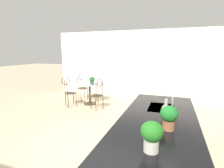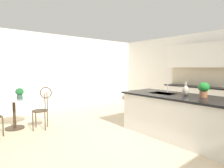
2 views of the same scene
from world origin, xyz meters
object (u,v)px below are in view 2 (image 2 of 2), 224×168
object	(u,v)px
bistro_table	(14,111)
vase_on_counter	(186,90)
potted_plant_counter_near	(204,89)
chair_near_window	(42,106)
potted_plant_on_table	(20,93)

from	to	relation	value
bistro_table	vase_on_counter	distance (m)	4.07
vase_on_counter	potted_plant_counter_near	bearing A→B (deg)	8.40
chair_near_window	potted_plant_counter_near	xyz separation A→B (m)	(2.87, 2.23, 0.52)
chair_near_window	potted_plant_on_table	world-z (taller)	chair_near_window
bistro_table	vase_on_counter	size ratio (longest dim) A/B	2.78
chair_near_window	potted_plant_counter_near	size ratio (longest dim) A/B	3.48
bistro_table	potted_plant_on_table	distance (m)	0.47
potted_plant_counter_near	vase_on_counter	bearing A→B (deg)	-171.60
chair_near_window	potted_plant_counter_near	world-z (taller)	potted_plant_counter_near
chair_near_window	potted_plant_on_table	size ratio (longest dim) A/B	3.88
chair_near_window	potted_plant_on_table	bearing A→B (deg)	-135.24
potted_plant_counter_near	vase_on_counter	xyz separation A→B (m)	(-0.35, -0.05, -0.06)
bistro_table	potted_plant_counter_near	world-z (taller)	potted_plant_counter_near
chair_near_window	bistro_table	bearing A→B (deg)	-131.43
chair_near_window	potted_plant_on_table	distance (m)	0.66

